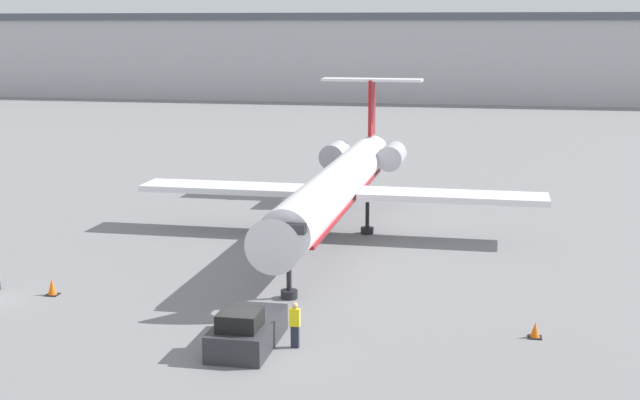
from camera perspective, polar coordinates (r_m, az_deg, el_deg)
The scene contains 7 objects.
ground_plane at distance 35.73m, azimuth -4.60°, elevation -9.61°, with size 600.00×600.00×0.00m, color slate.
terminal_building at distance 152.50m, azimuth 7.72°, elevation 9.06°, with size 180.00×16.80×14.48m.
airplane_main at distance 53.97m, azimuth 1.25°, elevation 1.13°, with size 24.84×30.88×8.72m.
pushback_tug at distance 36.00m, azimuth -4.70°, elevation -8.33°, with size 2.24×4.71×1.79m.
worker_near_tug at distance 35.68m, azimuth -1.61°, elevation -7.91°, with size 0.40×0.26×1.88m.
traffic_cone_left at distance 44.38m, azimuth -16.77°, elevation -5.37°, with size 0.58×0.58×0.81m.
traffic_cone_right at distance 37.99m, azimuth 13.61°, elevation -8.11°, with size 0.56×0.56×0.66m.
Camera 1 is at (9.17, -32.13, 12.67)m, focal length 50.00 mm.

